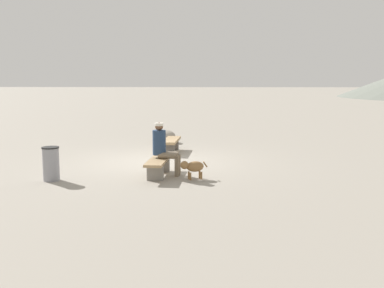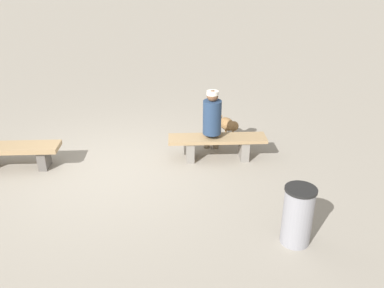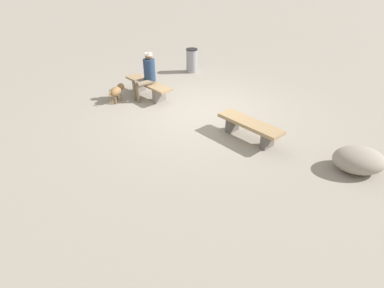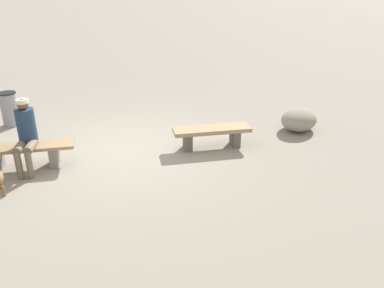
% 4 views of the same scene
% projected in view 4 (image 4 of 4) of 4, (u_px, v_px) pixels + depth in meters
% --- Properties ---
extents(ground, '(210.00, 210.00, 0.06)m').
position_uv_depth(ground, '(127.00, 152.00, 7.65)').
color(ground, gray).
extents(bench_left, '(1.57, 0.52, 0.42)m').
position_uv_depth(bench_left, '(212.00, 133.00, 7.69)').
color(bench_left, '#605B56').
rests_on(bench_left, ground).
extents(bench_right, '(1.75, 0.52, 0.42)m').
position_uv_depth(bench_right, '(25.00, 152.00, 6.87)').
color(bench_right, gray).
rests_on(bench_right, ground).
extents(seated_person, '(0.39, 0.68, 1.28)m').
position_uv_depth(seated_person, '(26.00, 132.00, 6.63)').
color(seated_person, navy).
rests_on(seated_person, ground).
extents(trash_bin, '(0.39, 0.39, 0.78)m').
position_uv_depth(trash_bin, '(10.00, 109.00, 8.82)').
color(trash_bin, gray).
rests_on(trash_bin, ground).
extents(boulder, '(1.22, 1.18, 0.47)m').
position_uv_depth(boulder, '(299.00, 120.00, 8.62)').
color(boulder, gray).
rests_on(boulder, ground).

